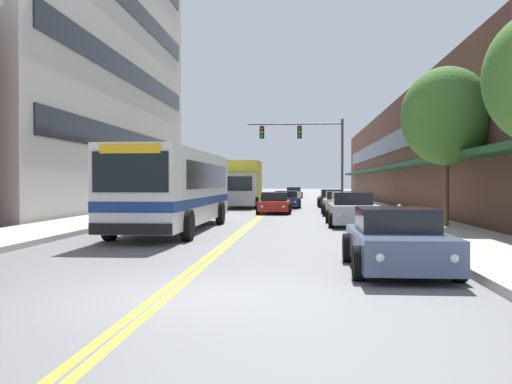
{
  "coord_description": "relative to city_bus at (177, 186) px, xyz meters",
  "views": [
    {
      "loc": [
        2.26,
        -9.11,
        1.85
      ],
      "look_at": [
        -0.17,
        20.98,
        1.34
      ],
      "focal_mm": 40.0,
      "sensor_mm": 36.0,
      "label": 1
    }
  ],
  "objects": [
    {
      "name": "city_bus",
      "position": [
        0.0,
        0.0,
        0.0
      ],
      "size": [
        2.81,
        11.82,
        3.0
      ],
      "color": "silver",
      "rests_on": "ground_plane"
    },
    {
      "name": "sidewalk_left",
      "position": [
        -4.58,
        24.35,
        -1.61
      ],
      "size": [
        3.34,
        106.0,
        0.17
      ],
      "color": "#B2ADA5",
      "rests_on": "ground_plane"
    },
    {
      "name": "street_lamp_left_near",
      "position": [
        -2.47,
        -8.43,
        3.25
      ],
      "size": [
        2.01,
        0.28,
        8.46
      ],
      "color": "#47474C",
      "rests_on": "ground_plane"
    },
    {
      "name": "car_beige_parked_right_far",
      "position": [
        7.03,
        10.77,
        -1.07
      ],
      "size": [
        2.1,
        4.27,
        1.35
      ],
      "color": "#BCAD89",
      "rests_on": "ground_plane"
    },
    {
      "name": "storefront_row_right",
      "position": [
        15.66,
        24.35,
        2.24
      ],
      "size": [
        9.1,
        68.0,
        7.88
      ],
      "color": "brown",
      "rests_on": "ground_plane"
    },
    {
      "name": "car_silver_parked_right_mid",
      "position": [
        7.0,
        3.04,
        -1.05
      ],
      "size": [
        2.14,
        4.78,
        1.43
      ],
      "color": "#B7B7BC",
      "rests_on": "ground_plane"
    },
    {
      "name": "office_tower_left",
      "position": [
        -12.5,
        15.78,
        11.98
      ],
      "size": [
        12.08,
        30.88,
        27.36
      ],
      "color": "#BCB7AD",
      "rests_on": "ground_plane"
    },
    {
      "name": "box_truck",
      "position": [
        0.52,
        19.95,
        0.01
      ],
      "size": [
        2.67,
        6.64,
        3.44
      ],
      "color": "#B7B7BC",
      "rests_on": "ground_plane"
    },
    {
      "name": "car_slate_blue_parked_right_foreground",
      "position": [
        6.84,
        -9.62,
        -1.09
      ],
      "size": [
        2.07,
        4.23,
        1.31
      ],
      "color": "#475675",
      "rests_on": "ground_plane"
    },
    {
      "name": "centre_line",
      "position": [
        2.59,
        24.35,
        -1.7
      ],
      "size": [
        0.34,
        106.0,
        0.01
      ],
      "color": "yellow",
      "rests_on": "ground_plane"
    },
    {
      "name": "car_navy_moving_lead",
      "position": [
        3.71,
        20.04,
        -1.12
      ],
      "size": [
        2.14,
        4.51,
        1.23
      ],
      "color": "#19234C",
      "rests_on": "ground_plane"
    },
    {
      "name": "car_champagne_moving_second",
      "position": [
        3.85,
        47.35,
        -1.11
      ],
      "size": [
        2.18,
        4.92,
        1.27
      ],
      "color": "beige",
      "rests_on": "ground_plane"
    },
    {
      "name": "car_white_parked_left_mid",
      "position": [
        -1.68,
        10.12,
        -1.11
      ],
      "size": [
        2.1,
        4.91,
        1.27
      ],
      "color": "white",
      "rests_on": "ground_plane"
    },
    {
      "name": "car_charcoal_parked_right_end",
      "position": [
        7.04,
        21.54,
        -1.09
      ],
      "size": [
        2.0,
        4.26,
        1.31
      ],
      "color": "#232328",
      "rests_on": "ground_plane"
    },
    {
      "name": "street_tree_right_mid",
      "position": [
        10.41,
        0.8,
        2.71
      ],
      "size": [
        3.46,
        3.46,
        6.14
      ],
      "color": "brown",
      "rests_on": "sidewalk_right"
    },
    {
      "name": "traffic_signal_mast",
      "position": [
        5.38,
        20.34,
        2.97
      ],
      "size": [
        7.03,
        0.38,
        6.5
      ],
      "color": "#47474C",
      "rests_on": "ground_plane"
    },
    {
      "name": "car_red_moving_third",
      "position": [
        3.22,
        12.41,
        -1.11
      ],
      "size": [
        2.01,
        4.57,
        1.26
      ],
      "color": "maroon",
      "rests_on": "ground_plane"
    },
    {
      "name": "sidewalk_right",
      "position": [
        9.76,
        24.35,
        -1.61
      ],
      "size": [
        3.34,
        106.0,
        0.17
      ],
      "color": "#B2ADA5",
      "rests_on": "ground_plane"
    },
    {
      "name": "car_dark_grey_parked_left_near",
      "position": [
        -1.74,
        16.41,
        -1.11
      ],
      "size": [
        2.09,
        4.33,
        1.25
      ],
      "color": "#38383D",
      "rests_on": "ground_plane"
    },
    {
      "name": "fire_hydrant",
      "position": [
        8.54,
        0.22,
        -1.11
      ],
      "size": [
        0.3,
        0.22,
        0.84
      ],
      "color": "yellow",
      "rests_on": "sidewalk_right"
    },
    {
      "name": "ground_plane",
      "position": [
        2.59,
        24.35,
        -1.7
      ],
      "size": [
        240.0,
        240.0,
        0.0
      ],
      "primitive_type": "plane",
      "color": "slate"
    }
  ]
}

